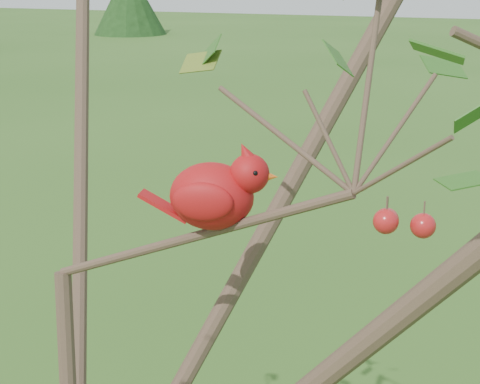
# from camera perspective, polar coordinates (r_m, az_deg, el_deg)

# --- Properties ---
(crabapple_tree) EXTENTS (2.35, 2.05, 2.95)m
(crabapple_tree) POSITION_cam_1_polar(r_m,az_deg,el_deg) (1.34, -14.47, -1.76)
(crabapple_tree) COLOR #3D2A20
(crabapple_tree) RESTS_ON ground
(cardinal) EXTENTS (0.25, 0.14, 0.17)m
(cardinal) POSITION_cam_1_polar(r_m,az_deg,el_deg) (1.28, -1.85, -0.06)
(cardinal) COLOR #AC0E17
(cardinal) RESTS_ON ground
(distant_trees) EXTENTS (38.26, 13.67, 3.13)m
(distant_trees) POSITION_cam_1_polar(r_m,az_deg,el_deg) (24.86, 16.13, 13.77)
(distant_trees) COLOR #3D2A20
(distant_trees) RESTS_ON ground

